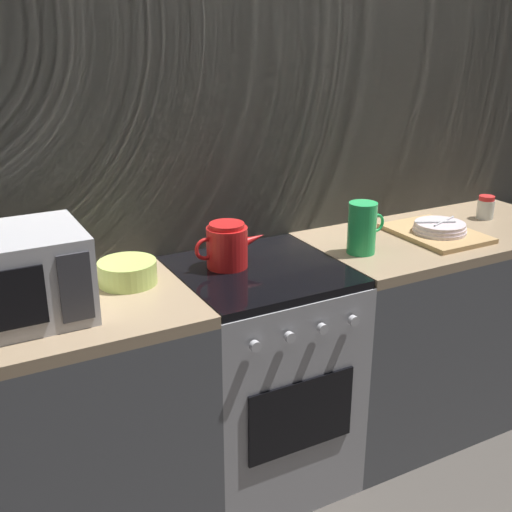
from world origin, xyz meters
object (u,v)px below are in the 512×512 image
pitcher (362,228)px  dish_pile (437,231)px  spice_jar (486,207)px  kettle (227,246)px  mixing_bowl (128,272)px  microwave (5,278)px  stove_unit (260,376)px

pitcher → dish_pile: size_ratio=0.50×
dish_pile → spice_jar: (0.37, 0.09, 0.03)m
kettle → mixing_bowl: bearing=176.9°
kettle → mixing_bowl: (-0.37, 0.02, -0.04)m
mixing_bowl → pitcher: pitcher is taller
microwave → mixing_bowl: (0.40, 0.11, -0.10)m
dish_pile → microwave: bearing=179.6°
microwave → spice_jar: 2.07m
mixing_bowl → pitcher: (0.89, -0.13, 0.06)m
stove_unit → pitcher: pitcher is taller
microwave → pitcher: microwave is taller
kettle → pitcher: pitcher is taller
stove_unit → kettle: bearing=143.4°
microwave → kettle: 0.77m
mixing_bowl → dish_pile: size_ratio=0.50×
kettle → spice_jar: (1.30, -0.01, -0.03)m
pitcher → dish_pile: 0.41m
stove_unit → mixing_bowl: bearing=168.8°
dish_pile → spice_jar: 0.38m
stove_unit → pitcher: (0.42, -0.04, 0.55)m
mixing_bowl → spice_jar: size_ratio=1.90×
kettle → mixing_bowl: size_ratio=1.42×
pitcher → stove_unit: bearing=174.8°
microwave → pitcher: (1.29, -0.02, -0.03)m
microwave → mixing_bowl: size_ratio=2.30×
mixing_bowl → pitcher: 0.90m
kettle → spice_jar: 1.30m
mixing_bowl → spice_jar: (1.67, -0.03, 0.01)m
microwave → kettle: bearing=6.5°
microwave → dish_pile: microwave is taller
stove_unit → microwave: microwave is taller
stove_unit → spice_jar: (1.20, 0.06, 0.50)m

